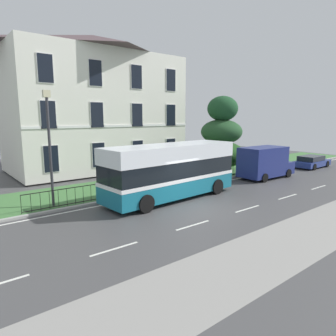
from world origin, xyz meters
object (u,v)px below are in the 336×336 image
object	(u,v)px
evergreen_tree	(221,140)
parked_hatchback_00	(312,162)
white_panel_van	(265,162)
georgian_townhouse	(95,103)
street_lamp_post	(49,140)
single_decker_bus	(171,170)

from	to	relation	value
evergreen_tree	parked_hatchback_00	xyz separation A→B (m)	(8.20, -4.39, -2.26)
white_panel_van	evergreen_tree	bearing A→B (deg)	93.41
georgian_townhouse	parked_hatchback_00	xyz separation A→B (m)	(16.48, -12.42, -5.53)
parked_hatchback_00	street_lamp_post	xyz separation A→B (m)	(-23.94, 2.27, 3.08)
evergreen_tree	single_decker_bus	size ratio (longest dim) A/B	0.74
evergreen_tree	single_decker_bus	distance (m)	10.63
georgian_townhouse	single_decker_bus	distance (m)	13.42
single_decker_bus	white_panel_van	bearing A→B (deg)	-3.10
single_decker_bus	white_panel_van	size ratio (longest dim) A/B	1.77
single_decker_bus	evergreen_tree	bearing A→B (deg)	22.25
georgian_townhouse	parked_hatchback_00	world-z (taller)	georgian_townhouse
evergreen_tree	white_panel_van	world-z (taller)	evergreen_tree
street_lamp_post	evergreen_tree	bearing A→B (deg)	7.70
evergreen_tree	georgian_townhouse	bearing A→B (deg)	135.90
evergreen_tree	parked_hatchback_00	size ratio (longest dim) A/B	1.53
street_lamp_post	white_panel_van	bearing A→B (deg)	-8.58
parked_hatchback_00	street_lamp_post	distance (m)	24.25
parked_hatchback_00	evergreen_tree	bearing A→B (deg)	150.65
georgian_townhouse	street_lamp_post	world-z (taller)	georgian_townhouse
single_decker_bus	parked_hatchback_00	xyz separation A→B (m)	(17.72, 0.21, -1.14)
georgian_townhouse	single_decker_bus	world-z (taller)	georgian_townhouse
evergreen_tree	single_decker_bus	world-z (taller)	evergreen_tree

